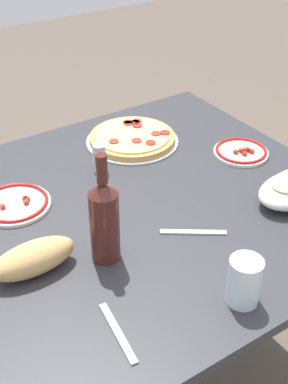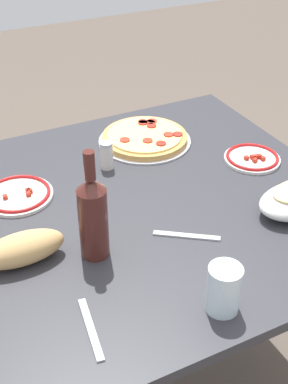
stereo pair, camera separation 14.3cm
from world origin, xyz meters
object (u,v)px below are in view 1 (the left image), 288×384
at_px(side_plate_near, 241,152).
at_px(side_plate_far, 15,204).
at_px(pepperoni_pizza, 132,138).
at_px(dining_table, 144,233).
at_px(water_glass, 244,281).
at_px(spice_shaker, 99,158).
at_px(wine_bottle, 104,219).
at_px(bread_loaf, 33,258).

distance_m(side_plate_near, side_plate_far, 0.72).
height_order(pepperoni_pizza, side_plate_far, pepperoni_pizza).
xyz_separation_m(dining_table, water_glass, (-0.03, -0.43, 0.17)).
distance_m(water_glass, spice_shaker, 0.64).
bearing_deg(water_glass, wine_bottle, 121.53).
xyz_separation_m(bread_loaf, spice_shaker, (0.34, 0.30, 0.00)).
bearing_deg(pepperoni_pizza, side_plate_near, -46.37).
relative_size(dining_table, wine_bottle, 3.91).
bearing_deg(wine_bottle, water_glass, -58.47).
bearing_deg(spice_shaker, dining_table, -83.71).
height_order(dining_table, pepperoni_pizza, pepperoni_pizza).
height_order(pepperoni_pizza, water_glass, water_glass).
xyz_separation_m(wine_bottle, spice_shaker, (0.18, 0.35, -0.07)).
bearing_deg(side_plate_near, dining_table, -173.74).
relative_size(water_glass, side_plate_far, 0.57).
distance_m(pepperoni_pizza, side_plate_near, 0.36).
xyz_separation_m(side_plate_near, spice_shaker, (-0.42, 0.16, 0.03)).
height_order(pepperoni_pizza, wine_bottle, wine_bottle).
bearing_deg(dining_table, spice_shaker, 96.29).
bearing_deg(pepperoni_pizza, bread_loaf, -142.79).
bearing_deg(water_glass, pepperoni_pizza, 76.08).
relative_size(dining_table, side_plate_far, 5.63).
xyz_separation_m(pepperoni_pizza, water_glass, (-0.18, -0.73, 0.04)).
height_order(pepperoni_pizza, side_plate_near, pepperoni_pizza).
bearing_deg(spice_shaker, side_plate_near, -21.12).
height_order(water_glass, bread_loaf, water_glass).
height_order(wine_bottle, bread_loaf, wine_bottle).
bearing_deg(spice_shaker, pepperoni_pizza, 28.22).
xyz_separation_m(wine_bottle, side_plate_far, (-0.11, 0.32, -0.10)).
xyz_separation_m(water_glass, bread_loaf, (-0.34, 0.33, -0.02)).
bearing_deg(side_plate_far, spice_shaker, 6.53).
bearing_deg(dining_table, wine_bottle, -145.00).
relative_size(water_glass, side_plate_near, 0.65).
relative_size(dining_table, spice_shaker, 12.77).
bearing_deg(dining_table, water_glass, -93.67).
distance_m(water_glass, side_plate_far, 0.67).
xyz_separation_m(dining_table, side_plate_near, (0.40, 0.04, 0.12)).
bearing_deg(bread_loaf, spice_shaker, 41.13).
xyz_separation_m(pepperoni_pizza, side_plate_near, (0.25, -0.26, -0.01)).
distance_m(wine_bottle, water_glass, 0.34).
xyz_separation_m(wine_bottle, side_plate_near, (0.60, 0.19, -0.10)).
relative_size(dining_table, side_plate_near, 6.39).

